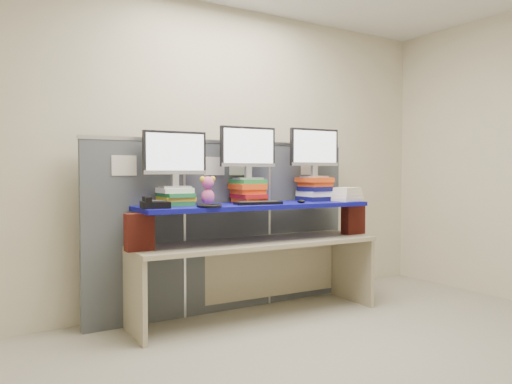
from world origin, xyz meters
TOP-DOWN VIEW (x-y plane):
  - room at (0.00, 0.00)m, footprint 5.00×4.00m
  - cubicle_partition at (-0.00, 1.78)m, footprint 2.60×0.06m
  - desk at (0.10, 1.46)m, footprint 2.19×0.73m
  - brick_pier_left at (-0.93, 1.46)m, footprint 0.21×0.12m
  - brick_pier_right at (1.13, 1.36)m, footprint 0.21×0.12m
  - blue_board at (0.10, 1.46)m, footprint 2.07×0.60m
  - book_stack_left at (-0.57, 1.61)m, footprint 0.26×0.31m
  - book_stack_center at (0.10, 1.58)m, footprint 0.26×0.31m
  - book_stack_right at (0.81, 1.55)m, footprint 0.26×0.32m
  - monitor_left at (-0.58, 1.61)m, footprint 0.53×0.16m
  - monitor_center at (0.09, 1.58)m, footprint 0.53×0.16m
  - monitor_right at (0.80, 1.55)m, footprint 0.53×0.16m
  - keyboard at (0.06, 1.36)m, footprint 0.41×0.19m
  - mouse at (0.47, 1.31)m, footprint 0.08×0.11m
  - desk_phone at (-0.83, 1.42)m, footprint 0.23×0.22m
  - headset at (-0.43, 1.30)m, footprint 0.26×0.26m
  - plush_toy at (-0.31, 1.56)m, footprint 0.14×0.10m
  - binder_stack at (1.03, 1.36)m, footprint 0.29×0.25m

SIDE VIEW (x-z plane):
  - desk at x=0.10m, z-range 0.20..0.85m
  - cubicle_partition at x=0.00m, z-range 0.00..1.53m
  - brick_pier_left at x=-0.93m, z-range 0.66..0.94m
  - brick_pier_right at x=1.13m, z-range 0.66..0.94m
  - blue_board at x=0.10m, z-range 0.94..0.98m
  - headset at x=-0.43m, z-range 0.98..1.00m
  - keyboard at x=0.06m, z-range 0.98..1.00m
  - mouse at x=0.47m, z-range 0.98..1.01m
  - desk_phone at x=-0.83m, z-range 0.97..1.05m
  - binder_stack at x=1.03m, z-range 0.97..1.10m
  - book_stack_left at x=-0.57m, z-range 0.98..1.12m
  - book_stack_center at x=0.10m, z-range 0.98..1.19m
  - book_stack_right at x=0.81m, z-range 0.98..1.20m
  - plush_toy at x=-0.31m, z-range 0.98..1.22m
  - monitor_left at x=-0.58m, z-range 1.15..1.61m
  - room at x=0.00m, z-range 0.00..2.80m
  - monitor_center at x=0.09m, z-range 1.21..1.67m
  - monitor_right at x=0.80m, z-range 1.23..1.69m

